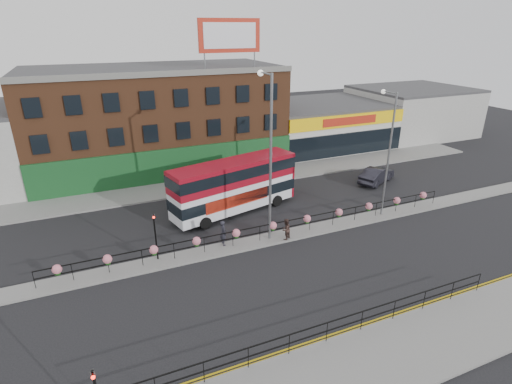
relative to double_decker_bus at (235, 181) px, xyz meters
name	(u,v)px	position (x,y,z in m)	size (l,w,h in m)	color
ground	(273,239)	(0.81, -5.40, -2.64)	(120.00, 120.00, 0.00)	black
south_pavement	(386,358)	(0.81, -17.40, -2.57)	(60.00, 4.00, 0.15)	gray
north_pavement	(219,182)	(0.81, 6.60, -2.57)	(60.00, 4.00, 0.15)	gray
median	(273,238)	(0.81, -5.40, -2.57)	(60.00, 1.60, 0.15)	gray
yellow_line_inner	(355,326)	(0.81, -15.10, -2.64)	(60.00, 0.10, 0.01)	gold
yellow_line_outer	(358,329)	(0.81, -15.28, -2.64)	(60.00, 0.10, 0.01)	gold
brick_building	(157,118)	(-3.19, 14.56, 2.48)	(25.00, 12.21, 10.30)	brown
supermarket	(320,124)	(16.81, 14.51, 0.01)	(15.00, 12.25, 5.30)	silver
warehouse_east	(411,111)	(31.56, 14.60, 0.51)	(14.50, 12.00, 6.30)	#A5A4A0
billboard	(230,36)	(3.31, 9.59, 10.54)	(6.00, 0.29, 4.40)	#AF2313
median_railing	(273,226)	(0.81, -5.40, -1.60)	(30.04, 0.56, 1.23)	black
south_railing	(327,328)	(-1.19, -15.50, -1.68)	(20.04, 0.05, 1.12)	black
double_decker_bus	(235,181)	(0.00, 0.00, 0.00)	(10.93, 4.93, 4.30)	silver
car	(377,175)	(14.81, 0.75, -1.88)	(4.85, 3.40, 1.52)	#212029
pedestrian_a	(223,233)	(-2.70, -4.93, -1.59)	(0.45, 0.67, 1.80)	black
pedestrian_b	(286,229)	(1.55, -5.95, -1.72)	(0.95, 0.88, 1.55)	#392722
lamp_column_west	(269,145)	(0.57, -5.09, 4.20)	(0.41, 1.98, 11.30)	slate
lamp_column_east	(388,145)	(10.39, -5.12, 3.17)	(0.34, 1.68, 9.56)	slate
traffic_light_median	(155,227)	(-7.19, -5.00, -0.17)	(0.15, 0.28, 3.65)	black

